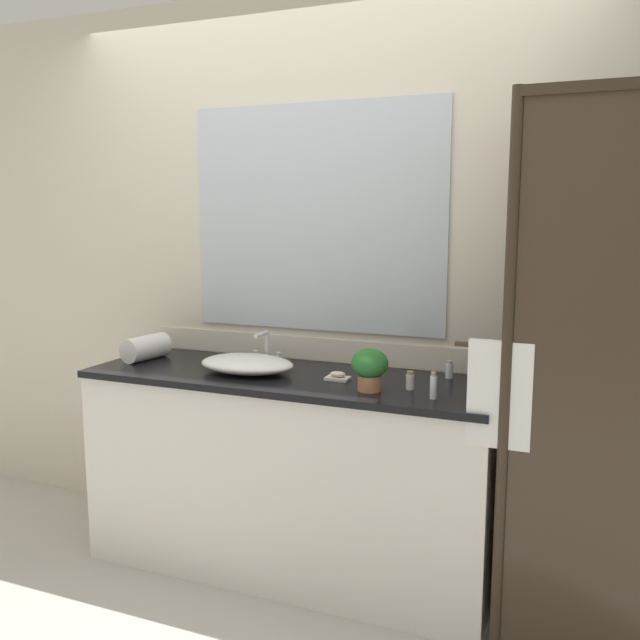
% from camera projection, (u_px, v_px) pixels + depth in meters
% --- Properties ---
extents(ground_plane, '(8.00, 8.00, 0.00)m').
position_uv_depth(ground_plane, '(290.00, 568.00, 3.09)').
color(ground_plane, '#B7B2A8').
extents(wall_back_with_mirror, '(4.40, 0.06, 2.60)m').
position_uv_depth(wall_back_with_mirror, '(318.00, 275.00, 3.21)').
color(wall_back_with_mirror, beige).
rests_on(wall_back_with_mirror, ground_plane).
extents(vanity_cabinet, '(1.80, 0.58, 0.90)m').
position_uv_depth(vanity_cabinet, '(290.00, 473.00, 3.03)').
color(vanity_cabinet, silver).
rests_on(vanity_cabinet, ground_plane).
extents(shower_enclosure, '(1.20, 0.59, 2.00)m').
position_uv_depth(shower_enclosure, '(608.00, 384.00, 2.28)').
color(shower_enclosure, '#2D2319').
rests_on(shower_enclosure, ground_plane).
extents(sink_basin, '(0.43, 0.30, 0.08)m').
position_uv_depth(sink_basin, '(247.00, 364.00, 2.99)').
color(sink_basin, white).
rests_on(sink_basin, vanity_cabinet).
extents(faucet, '(0.17, 0.13, 0.16)m').
position_uv_depth(faucet, '(266.00, 353.00, 3.16)').
color(faucet, silver).
rests_on(faucet, vanity_cabinet).
extents(potted_plant, '(0.15, 0.15, 0.17)m').
position_uv_depth(potted_plant, '(370.00, 367.00, 2.68)').
color(potted_plant, '#B77A51').
rests_on(potted_plant, vanity_cabinet).
extents(soap_dish, '(0.10, 0.07, 0.04)m').
position_uv_depth(soap_dish, '(338.00, 376.00, 2.87)').
color(soap_dish, silver).
rests_on(soap_dish, vanity_cabinet).
extents(amenity_bottle_conditioner, '(0.03, 0.03, 0.07)m').
position_uv_depth(amenity_bottle_conditioner, '(410.00, 381.00, 2.70)').
color(amenity_bottle_conditioner, white).
rests_on(amenity_bottle_conditioner, vanity_cabinet).
extents(amenity_bottle_shampoo, '(0.03, 0.03, 0.10)m').
position_uv_depth(amenity_bottle_shampoo, '(433.00, 386.00, 2.56)').
color(amenity_bottle_shampoo, silver).
rests_on(amenity_bottle_shampoo, vanity_cabinet).
extents(amenity_bottle_lotion, '(0.03, 0.03, 0.08)m').
position_uv_depth(amenity_bottle_lotion, '(449.00, 370.00, 2.89)').
color(amenity_bottle_lotion, silver).
rests_on(amenity_bottle_lotion, vanity_cabinet).
extents(rolled_towel_near_edge, '(0.15, 0.25, 0.12)m').
position_uv_depth(rolled_towel_near_edge, '(146.00, 348.00, 3.25)').
color(rolled_towel_near_edge, white).
rests_on(rolled_towel_near_edge, vanity_cabinet).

